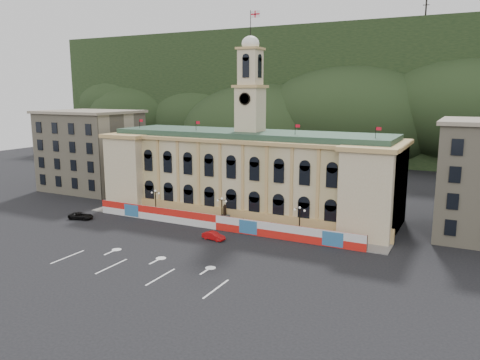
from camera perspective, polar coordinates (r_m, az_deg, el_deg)
The scene contains 13 objects.
ground at distance 67.30m, azimuth -9.35°, elevation -9.26°, with size 260.00×260.00×0.00m, color black.
lane_markings at distance 63.61m, azimuth -12.05°, elevation -10.55°, with size 26.00×10.00×0.02m, color white, non-canonical shape.
hill_ridge at distance 176.87m, azimuth 14.77°, elevation 9.24°, with size 230.00×80.00×64.00m.
city_hall at distance 88.33m, azimuth 1.12°, elevation 0.93°, with size 56.20×17.60×37.10m.
side_building_left at distance 115.74m, azimuth -17.70°, elevation 3.49°, with size 21.00×17.00×18.60m.
hoarding_fence at distance 78.90m, azimuth -2.86°, elevation -5.18°, with size 50.00×0.44×2.50m.
pavement at distance 81.50m, azimuth -1.94°, elevation -5.51°, with size 56.00×5.50×0.16m, color slate.
statue at distance 81.41m, azimuth -1.86°, elevation -4.72°, with size 1.40×1.40×3.72m.
lamp_left at distance 87.58m, azimuth -10.25°, elevation -2.51°, with size 1.96×0.44×5.15m.
lamp_center at distance 80.08m, azimuth -2.22°, elevation -3.58°, with size 1.96×0.44×5.15m.
lamp_right at distance 74.49m, azimuth 7.27°, elevation -4.76°, with size 1.96×0.44×5.15m.
red_sedan at distance 73.75m, azimuth -3.24°, elevation -6.82°, with size 3.96×1.84×1.26m, color #AD0C0D.
black_suv at distance 90.03m, azimuth -18.81°, elevation -4.16°, with size 4.84×3.07×1.25m, color black.
Camera 1 is at (37.90, -50.75, 22.75)m, focal length 35.00 mm.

